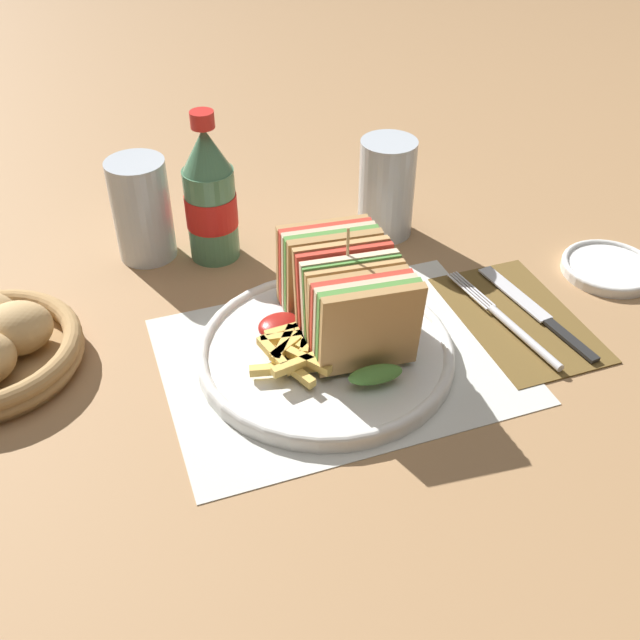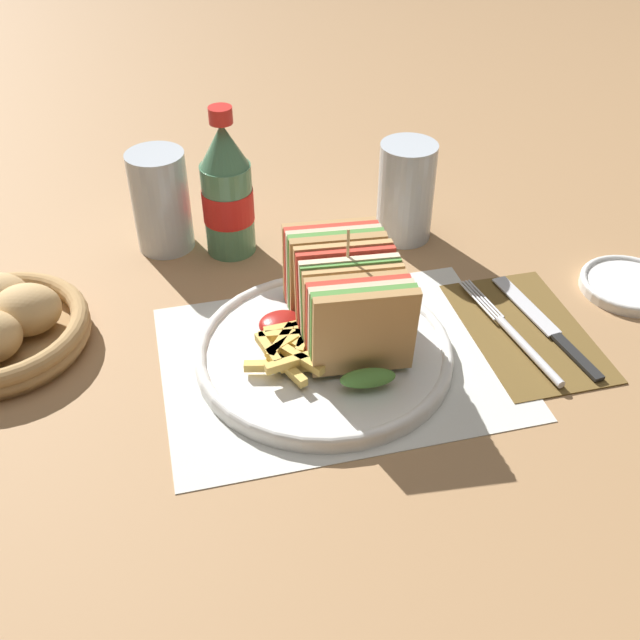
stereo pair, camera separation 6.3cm
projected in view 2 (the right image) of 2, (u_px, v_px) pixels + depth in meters
The scene contains 13 objects.
ground_plane at pixel (348, 355), 0.81m from camera, with size 4.00×4.00×0.00m, color #9E754C.
placemat at pixel (338, 361), 0.80m from camera, with size 0.37×0.28×0.00m.
plate_main at pixel (324, 353), 0.80m from camera, with size 0.28×0.28×0.02m.
club_sandwich at pixel (346, 298), 0.78m from camera, with size 0.11×0.19×0.14m.
fries_pile at pixel (292, 348), 0.77m from camera, with size 0.10×0.10×0.02m.
ketchup_blob at pixel (282, 324), 0.81m from camera, with size 0.05×0.04×0.02m.
napkin at pixel (526, 330), 0.84m from camera, with size 0.13×0.21×0.00m.
fork at pixel (518, 339), 0.82m from camera, with size 0.04×0.20×0.01m.
knife at pixel (546, 326), 0.84m from camera, with size 0.04×0.20×0.00m.
coke_bottle_near at pixel (227, 192), 0.93m from camera, with size 0.06×0.06×0.19m.
glass_near at pixel (406, 192), 0.96m from camera, with size 0.07×0.07×0.13m.
glass_far at pixel (162, 207), 0.95m from camera, with size 0.07×0.07×0.13m.
side_saucer at pixel (629, 285), 0.90m from camera, with size 0.12×0.12×0.01m.
Camera 2 is at (-0.18, -0.59, 0.53)m, focal length 42.00 mm.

